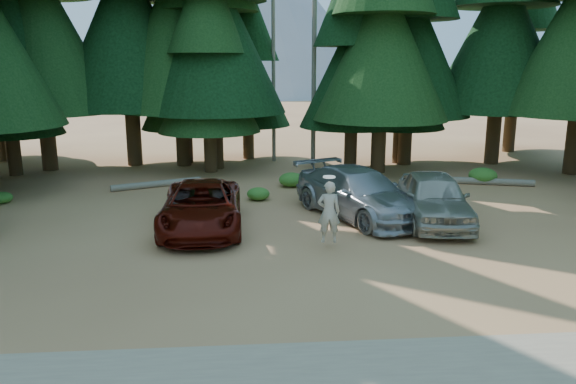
# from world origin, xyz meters

# --- Properties ---
(ground) EXTENTS (160.00, 160.00, 0.00)m
(ground) POSITION_xyz_m (0.00, 0.00, 0.00)
(ground) COLOR #AC7048
(ground) RESTS_ON ground
(forest_belt_north) EXTENTS (36.00, 7.00, 22.00)m
(forest_belt_north) POSITION_xyz_m (0.00, 15.00, 0.00)
(forest_belt_north) COLOR black
(forest_belt_north) RESTS_ON ground
(snag_front) EXTENTS (0.24, 0.24, 12.00)m
(snag_front) POSITION_xyz_m (0.80, 14.50, 6.00)
(snag_front) COLOR #6A6155
(snag_front) RESTS_ON ground
(snag_back) EXTENTS (0.20, 0.20, 10.00)m
(snag_back) POSITION_xyz_m (-1.20, 16.00, 5.00)
(snag_back) COLOR #6A6155
(snag_back) RESTS_ON ground
(mountain_peak) EXTENTS (48.00, 50.00, 28.00)m
(mountain_peak) POSITION_xyz_m (-2.59, 88.23, 12.71)
(mountain_peak) COLOR gray
(mountain_peak) RESTS_ON ground
(red_pickup) EXTENTS (2.65, 5.58, 1.54)m
(red_pickup) POSITION_xyz_m (-4.27, 3.14, 0.77)
(red_pickup) COLOR #510E06
(red_pickup) RESTS_ON ground
(silver_minivan_center) EXTENTS (4.65, 6.36, 1.71)m
(silver_minivan_center) POSITION_xyz_m (1.18, 4.27, 0.86)
(silver_minivan_center) COLOR #9CA0A4
(silver_minivan_center) RESTS_ON ground
(silver_minivan_right) EXTENTS (2.69, 5.33, 1.74)m
(silver_minivan_right) POSITION_xyz_m (3.58, 3.32, 0.87)
(silver_minivan_right) COLOR #A8A595
(silver_minivan_right) RESTS_ON ground
(frisbee_player) EXTENTS (0.69, 0.47, 1.97)m
(frisbee_player) POSITION_xyz_m (-0.40, 0.90, 1.12)
(frisbee_player) COLOR beige
(frisbee_player) RESTS_ON ground
(log_left) EXTENTS (3.75, 1.86, 0.28)m
(log_left) POSITION_xyz_m (-6.70, 9.70, 0.14)
(log_left) COLOR #6A6155
(log_left) RESTS_ON ground
(log_mid) EXTENTS (3.24, 1.51, 0.28)m
(log_mid) POSITION_xyz_m (0.79, 10.50, 0.14)
(log_mid) COLOR #6A6155
(log_mid) RESTS_ON ground
(log_right) EXTENTS (4.64, 1.61, 0.30)m
(log_right) POSITION_xyz_m (7.65, 9.14, 0.15)
(log_right) COLOR #6A6155
(log_right) RESTS_ON ground
(shrub_far_left) EXTENTS (1.00, 1.00, 0.55)m
(shrub_far_left) POSITION_xyz_m (-5.38, 7.44, 0.28)
(shrub_far_left) COLOR #2F7021
(shrub_far_left) RESTS_ON ground
(shrub_left) EXTENTS (0.91, 0.91, 0.50)m
(shrub_left) POSITION_xyz_m (-2.31, 7.02, 0.25)
(shrub_left) COLOR #2F7021
(shrub_left) RESTS_ON ground
(shrub_center_left) EXTENTS (1.13, 1.13, 0.62)m
(shrub_center_left) POSITION_xyz_m (-4.03, 6.28, 0.31)
(shrub_center_left) COLOR #2F7021
(shrub_center_left) RESTS_ON ground
(shrub_center_right) EXTENTS (1.12, 1.12, 0.61)m
(shrub_center_right) POSITION_xyz_m (-0.78, 9.38, 0.31)
(shrub_center_right) COLOR #2F7021
(shrub_center_right) RESTS_ON ground
(shrub_right) EXTENTS (1.08, 1.08, 0.59)m
(shrub_right) POSITION_xyz_m (1.60, 8.80, 0.30)
(shrub_right) COLOR #2F7021
(shrub_right) RESTS_ON ground
(shrub_far_right) EXTENTS (1.27, 1.27, 0.70)m
(shrub_far_right) POSITION_xyz_m (7.96, 9.45, 0.35)
(shrub_far_right) COLOR #2F7021
(shrub_far_right) RESTS_ON ground
(shrub_edge_west) EXTENTS (0.81, 0.81, 0.44)m
(shrub_edge_west) POSITION_xyz_m (-12.30, 7.25, 0.22)
(shrub_edge_west) COLOR #2F7021
(shrub_edge_west) RESTS_ON ground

